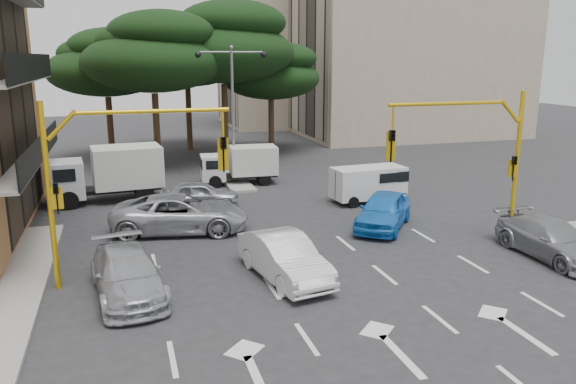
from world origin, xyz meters
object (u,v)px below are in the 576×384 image
car_white_hatch (284,257)px  car_silver_cross_a (180,213)px  street_lamp_center (232,90)px  box_truck_a (107,174)px  signal_mast_right (479,148)px  car_silver_parked (552,239)px  car_silver_wagon (127,274)px  signal_mast_left (108,167)px  car_silver_cross_b (200,194)px  van_white (368,184)px  box_truck_b (240,165)px  car_blue_compact (384,210)px

car_white_hatch → car_silver_cross_a: bearing=103.3°
street_lamp_center → car_white_hatch: bearing=-95.2°
street_lamp_center → box_truck_a: size_ratio=1.36×
signal_mast_right → car_silver_parked: (1.90, -2.17, -3.19)m
car_silver_wagon → signal_mast_left: bearing=100.2°
car_silver_cross_b → van_white: (8.42, -1.49, 0.28)m
street_lamp_center → box_truck_b: 4.37m
car_blue_compact → van_white: size_ratio=1.23×
signal_mast_left → car_silver_parked: size_ratio=1.25×
street_lamp_center → car_silver_wagon: size_ratio=1.61×
car_silver_wagon → van_white: van_white is taller
box_truck_a → box_truck_b: 7.65m
signal_mast_left → car_silver_cross_a: 6.46m
car_silver_cross_b → box_truck_a: size_ratio=0.67×
car_silver_wagon → box_truck_a: (-0.70, 12.57, 0.70)m
car_blue_compact → box_truck_b: box_truck_b is taller
box_truck_a → street_lamp_center: bearing=-75.5°
car_silver_wagon → box_truck_b: box_truck_b is taller
car_white_hatch → car_blue_compact: bearing=26.7°
car_blue_compact → car_silver_wagon: bearing=-120.4°
car_white_hatch → car_silver_parked: (10.09, -0.86, -0.05)m
car_white_hatch → van_white: size_ratio=1.23×
signal_mast_left → car_white_hatch: bearing=-13.5°
car_silver_parked → van_white: bearing=107.3°
car_white_hatch → car_silver_cross_a: (-2.76, 6.31, 0.05)m
signal_mast_right → street_lamp_center: 15.65m
car_silver_cross_b → car_silver_cross_a: bearing=168.4°
signal_mast_right → box_truck_a: signal_mast_right is taller
car_silver_wagon → car_silver_parked: car_silver_wagon is taller
car_silver_cross_b → car_silver_parked: bearing=-125.7°
car_silver_wagon → street_lamp_center: bearing=60.3°
signal_mast_right → van_white: 8.00m
car_silver_cross_a → car_blue_compact: bearing=-92.1°
car_white_hatch → van_white: (7.03, 8.65, 0.18)m
car_silver_cross_a → car_silver_parked: car_silver_cross_a is taller
car_white_hatch → box_truck_a: box_truck_a is taller
car_blue_compact → car_silver_wagon: car_blue_compact is taller
car_silver_parked → van_white: van_white is taller
signal_mast_left → car_white_hatch: signal_mast_left is taller
box_truck_a → car_silver_parked: bearing=-136.2°
signal_mast_right → signal_mast_left: size_ratio=1.00×
car_silver_parked → box_truck_a: bearing=138.9°
signal_mast_right → car_silver_parked: signal_mast_right is taller
street_lamp_center → car_silver_cross_a: street_lamp_center is taller
car_silver_wagon → car_silver_cross_a: (2.30, 6.19, 0.10)m
car_silver_cross_b → van_white: 8.55m
signal_mast_left → car_silver_parked: bearing=-8.0°
street_lamp_center → car_silver_wagon: (-6.45, -15.19, -4.73)m
box_truck_b → car_silver_wagon: bearing=159.9°
car_blue_compact → car_silver_cross_a: 8.78m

